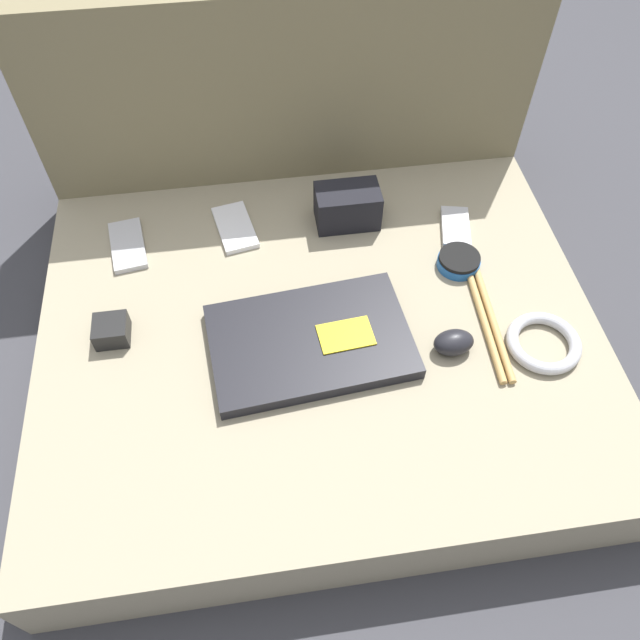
# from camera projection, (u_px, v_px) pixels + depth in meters

# --- Properties ---
(ground_plane) EXTENTS (8.00, 8.00, 0.00)m
(ground_plane) POSITION_uv_depth(u_px,v_px,m) (320.00, 368.00, 1.18)
(ground_plane) COLOR #38383D
(couch_seat) EXTENTS (0.96, 0.79, 0.13)m
(couch_seat) POSITION_uv_depth(u_px,v_px,m) (320.00, 348.00, 1.13)
(couch_seat) COLOR gray
(couch_seat) RESTS_ON ground_plane
(couch_backrest) EXTENTS (0.96, 0.20, 0.51)m
(couch_backrest) POSITION_uv_depth(u_px,v_px,m) (286.00, 98.00, 1.27)
(couch_backrest) COLOR #756B4C
(couch_backrest) RESTS_ON ground_plane
(laptop) EXTENTS (0.35, 0.24, 0.03)m
(laptop) POSITION_uv_depth(u_px,v_px,m) (311.00, 341.00, 1.04)
(laptop) COLOR black
(laptop) RESTS_ON couch_seat
(computer_mouse) EXTENTS (0.07, 0.05, 0.04)m
(computer_mouse) POSITION_uv_depth(u_px,v_px,m) (454.00, 342.00, 1.03)
(computer_mouse) COLOR black
(computer_mouse) RESTS_ON couch_seat
(speaker_puck) EXTENTS (0.08, 0.08, 0.03)m
(speaker_puck) POSITION_uv_depth(u_px,v_px,m) (459.00, 261.00, 1.15)
(speaker_puck) COLOR #1E569E
(speaker_puck) RESTS_ON couch_seat
(phone_silver) EXTENTS (0.07, 0.11, 0.01)m
(phone_silver) POSITION_uv_depth(u_px,v_px,m) (455.00, 227.00, 1.21)
(phone_silver) COLOR #B7B7BC
(phone_silver) RESTS_ON couch_seat
(phone_black) EXTENTS (0.08, 0.14, 0.01)m
(phone_black) POSITION_uv_depth(u_px,v_px,m) (128.00, 245.00, 1.18)
(phone_black) COLOR #B7B7BC
(phone_black) RESTS_ON couch_seat
(phone_small) EXTENTS (0.09, 0.14, 0.01)m
(phone_small) POSITION_uv_depth(u_px,v_px,m) (235.00, 227.00, 1.21)
(phone_small) COLOR silver
(phone_small) RESTS_ON couch_seat
(camera_pouch) EXTENTS (0.12, 0.08, 0.08)m
(camera_pouch) POSITION_uv_depth(u_px,v_px,m) (347.00, 206.00, 1.20)
(camera_pouch) COLOR black
(camera_pouch) RESTS_ON couch_seat
(charger_brick) EXTENTS (0.06, 0.06, 0.04)m
(charger_brick) POSITION_uv_depth(u_px,v_px,m) (111.00, 330.00, 1.05)
(charger_brick) COLOR black
(charger_brick) RESTS_ON couch_seat
(cable_coil) EXTENTS (0.13, 0.13, 0.02)m
(cable_coil) POSITION_uv_depth(u_px,v_px,m) (544.00, 343.00, 1.04)
(cable_coil) COLOR #B2B2B7
(cable_coil) RESTS_ON couch_seat
(drumstick_pair) EXTENTS (0.05, 0.39, 0.01)m
(drumstick_pair) POSITION_uv_depth(u_px,v_px,m) (478.00, 289.00, 1.12)
(drumstick_pair) COLOR tan
(drumstick_pair) RESTS_ON couch_seat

